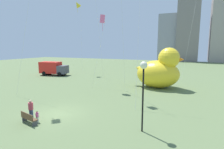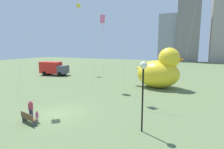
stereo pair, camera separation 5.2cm
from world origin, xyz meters
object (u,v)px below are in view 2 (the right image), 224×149
Objects in this scene: box_truck at (54,68)px; kite_pink at (103,19)px; park_bench at (28,118)px; person_child at (37,116)px; person_adult at (31,108)px; giant_inflatable_duck at (160,71)px; kite_yellow at (78,5)px; lamppost at (143,77)px.

box_truck is 18.58m from kite_pink.
person_child is (0.42, 0.49, 0.04)m from park_bench.
person_adult is 24.42m from box_truck.
kite_yellow is at bearing 158.44° from giant_inflatable_duck.
lamppost reaches higher than person_child.
person_adult is 1.74× the size of person_child.
person_adult is at bearing -115.14° from giant_inflatable_duck.
box_truck is 0.39× the size of kite_yellow.
person_adult is at bearing 161.97° from person_child.
person_adult reaches higher than person_child.
person_adult is 0.16× the size of kite_pink.
kite_yellow reaches higher than box_truck.
person_adult is 0.10× the size of kite_yellow.
park_bench is 0.64m from person_child.
person_child is 16.11m from kite_pink.
park_bench is at bearing -88.26° from kite_pink.
giant_inflatable_duck reaches higher than park_bench.
giant_inflatable_duck reaches higher than person_child.
person_child is at bearing -62.29° from kite_yellow.
lamppost is at bearing -47.10° from kite_yellow.
box_truck is at bearing 173.11° from giant_inflatable_duck.
person_child is 9.02m from lamppost.
park_bench is 31.62m from kite_yellow.
lamppost is at bearing 13.57° from person_child.
kite_yellow is at bearing 132.90° from lamppost.
giant_inflatable_duck reaches higher than lamppost.
person_child reaches higher than park_bench.
park_bench is at bearing -52.66° from person_adult.
park_bench is 0.35× the size of lamppost.
park_bench is 0.17× the size of kite_pink.
person_child is 0.09× the size of kite_pink.
person_adult is (-0.63, 0.83, 0.42)m from park_bench.
kite_yellow reaches higher than lamppost.
park_bench is 25.48m from box_truck.
kite_yellow is at bearing 117.71° from person_child.
person_adult is 9.79m from lamppost.
lamppost is 0.31× the size of kite_yellow.
park_bench is 9.53m from lamppost.
kite_yellow is (-11.84, 24.21, 14.32)m from person_adult.
kite_pink reaches higher than lamppost.
kite_yellow is at bearing 116.49° from park_bench.
giant_inflatable_duck is at bearing 26.24° from kite_pink.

